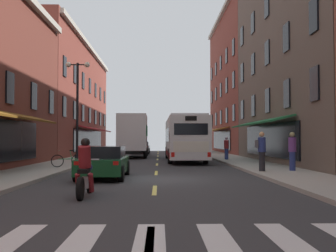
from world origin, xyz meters
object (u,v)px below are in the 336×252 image
(pedestrian_rear, at_px, (226,148))
(motorcycle_rider, at_px, (85,171))
(sedan_mid, at_px, (104,162))
(street_lamp_twin, at_px, (77,108))
(bicycle_near, at_px, (68,160))
(box_truck, at_px, (134,136))
(pedestrian_near, at_px, (261,150))
(transit_bus, at_px, (184,138))
(sedan_near, at_px, (141,148))
(pedestrian_far, at_px, (292,151))

(pedestrian_rear, bearing_deg, motorcycle_rider, 55.81)
(sedan_mid, xyz_separation_m, street_lamp_twin, (-2.52, 6.75, 2.79))
(sedan_mid, relative_size, bicycle_near, 2.59)
(box_truck, xyz_separation_m, street_lamp_twin, (-2.50, -12.30, 1.51))
(street_lamp_twin, bearing_deg, pedestrian_near, -27.16)
(box_truck, relative_size, street_lamp_twin, 1.34)
(transit_bus, distance_m, bicycle_near, 10.79)
(sedan_near, height_order, motorcycle_rider, motorcycle_rider)
(box_truck, bearing_deg, pedestrian_near, -67.61)
(sedan_near, relative_size, street_lamp_twin, 0.80)
(sedan_near, bearing_deg, transit_bus, -75.23)
(sedan_near, xyz_separation_m, pedestrian_near, (6.88, -26.32, 0.41))
(transit_bus, height_order, box_truck, box_truck)
(sedan_mid, relative_size, pedestrian_rear, 2.65)
(sedan_near, height_order, bicycle_near, sedan_near)
(bicycle_near, distance_m, pedestrian_near, 10.14)
(box_truck, distance_m, motorcycle_rider, 24.46)
(motorcycle_rider, distance_m, bicycle_near, 10.52)
(box_truck, xyz_separation_m, sedan_near, (0.22, 9.09, -1.25))
(sedan_near, distance_m, bicycle_near, 23.56)
(sedan_mid, bearing_deg, sedan_near, 89.59)
(sedan_near, bearing_deg, pedestrian_far, -72.14)
(sedan_near, relative_size, sedan_mid, 1.10)
(motorcycle_rider, relative_size, pedestrian_far, 1.13)
(motorcycle_rider, relative_size, bicycle_near, 1.22)
(bicycle_near, height_order, pedestrian_near, pedestrian_near)
(motorcycle_rider, bearing_deg, sedan_mid, 92.36)
(box_truck, height_order, motorcycle_rider, box_truck)
(sedan_near, bearing_deg, pedestrian_rear, -65.38)
(sedan_mid, xyz_separation_m, bicycle_near, (-2.60, 4.76, -0.18))
(box_truck, xyz_separation_m, pedestrian_near, (7.10, -17.23, -0.84))
(pedestrian_near, bearing_deg, pedestrian_rear, -168.69)
(transit_bus, xyz_separation_m, bicycle_near, (-6.78, -8.31, -1.20))
(sedan_near, distance_m, pedestrian_far, 27.42)
(box_truck, xyz_separation_m, sedan_mid, (0.01, -19.06, -1.28))
(pedestrian_near, bearing_deg, box_truck, -145.24)
(transit_bus, height_order, pedestrian_rear, transit_bus)
(box_truck, distance_m, pedestrian_far, 19.09)
(pedestrian_near, bearing_deg, motorcycle_rider, -31.28)
(sedan_near, xyz_separation_m, pedestrian_far, (8.41, -26.09, 0.39))
(box_truck, distance_m, sedan_near, 9.18)
(transit_bus, height_order, bicycle_near, transit_bus)
(sedan_near, xyz_separation_m, street_lamp_twin, (-2.72, -21.39, 2.76))
(pedestrian_near, height_order, street_lamp_twin, street_lamp_twin)
(pedestrian_near, height_order, pedestrian_rear, pedestrian_near)
(bicycle_near, bearing_deg, pedestrian_near, -16.84)
(motorcycle_rider, relative_size, street_lamp_twin, 0.34)
(street_lamp_twin, bearing_deg, pedestrian_far, -22.89)
(pedestrian_near, height_order, pedestrian_far, pedestrian_near)
(transit_bus, bearing_deg, box_truck, 125.01)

